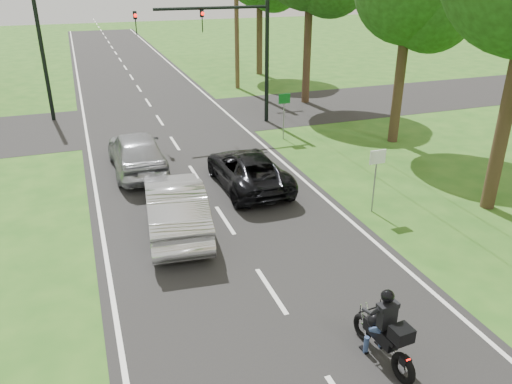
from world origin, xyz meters
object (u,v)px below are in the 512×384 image
silver_sedan (175,206)px  sign_green (284,105)px  motorcycle_rider (386,334)px  silver_suv (137,151)px  utility_pole_far (236,6)px  traffic_signal (230,40)px  dark_suv (248,169)px  sign_white (377,166)px

silver_sedan → sign_green: sign_green is taller
motorcycle_rider → sign_green: size_ratio=0.91×
silver_sedan → sign_green: 9.62m
silver_suv → utility_pole_far: utility_pole_far is taller
silver_sedan → motorcycle_rider: bearing=118.2°
sign_green → traffic_signal: bearing=117.4°
dark_suv → silver_suv: 4.56m
sign_green → sign_white: bearing=-91.4°
traffic_signal → utility_pole_far: utility_pole_far is taller
sign_white → sign_green: (0.20, 8.00, 0.00)m
dark_suv → sign_white: sign_white is taller
motorcycle_rider → silver_sedan: (-2.81, 6.86, 0.14)m
sign_green → silver_sedan: bearing=-132.3°
motorcycle_rider → sign_green: (3.63, 13.95, 0.94)m
dark_suv → sign_white: bearing=132.9°
dark_suv → sign_green: 5.82m
silver_suv → utility_pole_far: (8.20, 12.85, 4.26)m
sign_green → silver_suv: bearing=-165.2°
motorcycle_rider → traffic_signal: size_ratio=0.30×
sign_green → utility_pole_far: bearing=83.3°
dark_suv → silver_sedan: silver_sedan is taller
dark_suv → silver_sedan: (-3.11, -2.42, 0.14)m
dark_suv → silver_sedan: bearing=37.5°
dark_suv → silver_suv: (-3.56, 2.85, 0.17)m
silver_sedan → sign_green: size_ratio=2.25×
motorcycle_rider → traffic_signal: (2.07, 16.97, 3.48)m
motorcycle_rider → traffic_signal: traffic_signal is taller
motorcycle_rider → utility_pole_far: utility_pole_far is taller
traffic_signal → utility_pole_far: (2.86, 8.00, 0.95)m
motorcycle_rider → utility_pole_far: (4.93, 24.97, 4.43)m
traffic_signal → sign_green: 4.24m
motorcycle_rider → dark_suv: motorcycle_rider is taller
sign_white → dark_suv: bearing=133.3°
silver_sedan → utility_pole_far: size_ratio=0.48×
silver_suv → motorcycle_rider: bearing=104.1°
traffic_signal → utility_pole_far: size_ratio=0.64×
dark_suv → sign_green: (3.34, 4.67, 0.94)m
silver_suv → sign_white: (6.70, -6.17, 0.78)m
motorcycle_rider → dark_suv: (0.29, 9.28, -0.00)m
motorcycle_rider → silver_sedan: 7.42m
dark_suv → traffic_signal: bearing=-103.4°
traffic_signal → silver_sedan: bearing=-115.8°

